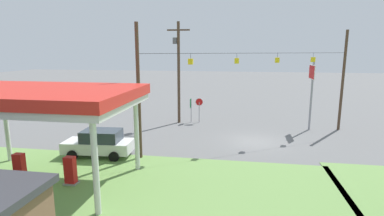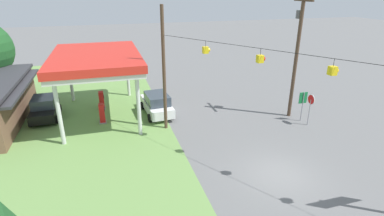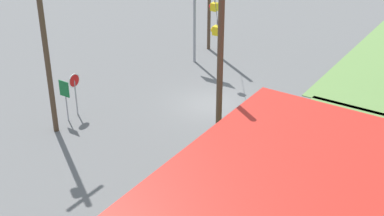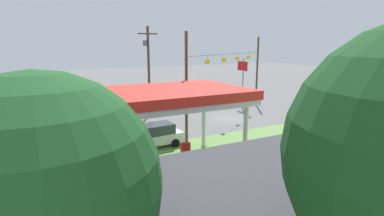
% 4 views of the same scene
% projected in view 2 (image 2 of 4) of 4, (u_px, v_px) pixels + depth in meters
% --- Properties ---
extents(ground_plane, '(160.00, 160.00, 0.00)m').
position_uv_depth(ground_plane, '(279.00, 174.00, 17.12)').
color(ground_plane, slate).
extents(gas_station_canopy, '(10.18, 6.58, 5.22)m').
position_uv_depth(gas_station_canopy, '(96.00, 60.00, 23.25)').
color(gas_station_canopy, silver).
rests_on(gas_station_canopy, ground).
extents(fuel_pump_near, '(0.71, 0.56, 1.58)m').
position_uv_depth(fuel_pump_near, '(102.00, 114.00, 23.37)').
color(fuel_pump_near, gray).
rests_on(fuel_pump_near, ground).
extents(fuel_pump_far, '(0.71, 0.56, 1.58)m').
position_uv_depth(fuel_pump_far, '(102.00, 101.00, 26.09)').
color(fuel_pump_far, gray).
rests_on(fuel_pump_far, ground).
extents(car_at_pumps_front, '(4.71, 2.36, 1.85)m').
position_uv_depth(car_at_pumps_front, '(157.00, 104.00, 24.90)').
color(car_at_pumps_front, white).
rests_on(car_at_pumps_front, ground).
extents(car_at_pumps_rear, '(4.06, 2.17, 1.79)m').
position_uv_depth(car_at_pumps_rear, '(45.00, 108.00, 24.08)').
color(car_at_pumps_rear, black).
rests_on(car_at_pumps_rear, ground).
extents(stop_sign_roadside, '(0.80, 0.08, 2.50)m').
position_uv_depth(stop_sign_roadside, '(311.00, 103.00, 22.61)').
color(stop_sign_roadside, '#99999E').
rests_on(stop_sign_roadside, ground).
extents(route_sign, '(0.10, 0.70, 2.40)m').
position_uv_depth(route_sign, '(303.00, 101.00, 23.38)').
color(route_sign, gray).
rests_on(route_sign, ground).
extents(utility_pole_main, '(2.20, 0.44, 9.88)m').
position_uv_depth(utility_pole_main, '(297.00, 49.00, 22.94)').
color(utility_pole_main, '#4C3828').
rests_on(utility_pole_main, ground).
extents(signal_span_gantry, '(15.77, 10.24, 8.93)m').
position_uv_depth(signal_span_gantry, '(290.00, 94.00, 15.30)').
color(signal_span_gantry, '#4C3828').
rests_on(signal_span_gantry, ground).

